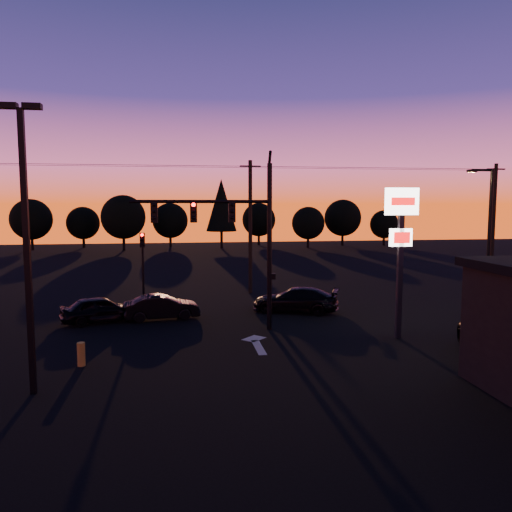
{
  "coord_description": "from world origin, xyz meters",
  "views": [
    {
      "loc": [
        -2.78,
        -19.45,
        6.09
      ],
      "look_at": [
        1.0,
        5.0,
        3.5
      ],
      "focal_mm": 35.0,
      "sensor_mm": 36.0,
      "label": 1
    }
  ],
  "objects": [
    {
      "name": "lane_arrow",
      "position": [
        0.5,
        1.67,
        0.01
      ],
      "size": [
        1.2,
        3.1,
        0.01
      ],
      "color": "beige",
      "rests_on": "ground"
    },
    {
      "name": "car_left",
      "position": [
        -6.84,
        6.77,
        0.68
      ],
      "size": [
        4.3,
        2.82,
        1.36
      ],
      "primitive_type": "imported",
      "rotation": [
        0.0,
        0.0,
        1.9
      ],
      "color": "black",
      "rests_on": "ground"
    },
    {
      "name": "secondary_signal",
      "position": [
        -5.0,
        11.49,
        2.86
      ],
      "size": [
        0.3,
        0.31,
        4.35
      ],
      "color": "black",
      "rests_on": "ground"
    },
    {
      "name": "streetlight",
      "position": [
        13.91,
        5.5,
        4.42
      ],
      "size": [
        1.55,
        0.35,
        8.0
      ],
      "color": "black",
      "rests_on": "ground"
    },
    {
      "name": "utility_pole_2",
      "position": [
        20.0,
        14.0,
        4.59
      ],
      "size": [
        1.4,
        0.26,
        9.0
      ],
      "color": "black",
      "rests_on": "ground"
    },
    {
      "name": "power_wires",
      "position": [
        2.0,
        14.0,
        8.57
      ],
      "size": [
        36.0,
        1.22,
        0.07
      ],
      "color": "black",
      "rests_on": "ground"
    },
    {
      "name": "tree_0",
      "position": [
        -22.0,
        50.0,
        4.06
      ],
      "size": [
        5.36,
        5.36,
        6.74
      ],
      "color": "black",
      "rests_on": "ground"
    },
    {
      "name": "tree_3",
      "position": [
        -4.0,
        52.0,
        3.75
      ],
      "size": [
        4.95,
        4.95,
        6.22
      ],
      "color": "black",
      "rests_on": "ground"
    },
    {
      "name": "bollard",
      "position": [
        -6.5,
        -0.36,
        0.45
      ],
      "size": [
        0.3,
        0.3,
        0.89
      ],
      "primitive_type": "cylinder",
      "color": "#B88425",
      "rests_on": "ground"
    },
    {
      "name": "car_mid",
      "position": [
        -3.75,
        6.97,
        0.65
      ],
      "size": [
        4.09,
        1.91,
        1.3
      ],
      "primitive_type": "imported",
      "rotation": [
        0.0,
        0.0,
        1.71
      ],
      "color": "black",
      "rests_on": "ground"
    },
    {
      "name": "car_right",
      "position": [
        3.67,
        7.66,
        0.7
      ],
      "size": [
        5.21,
        3.64,
        1.4
      ],
      "primitive_type": "imported",
      "rotation": [
        0.0,
        0.0,
        -1.96
      ],
      "color": "black",
      "rests_on": "ground"
    },
    {
      "name": "utility_pole_1",
      "position": [
        2.0,
        14.0,
        4.59
      ],
      "size": [
        1.4,
        0.26,
        9.0
      ],
      "color": "black",
      "rests_on": "ground"
    },
    {
      "name": "tree_7",
      "position": [
        21.0,
        51.0,
        4.06
      ],
      "size": [
        5.36,
        5.36,
        6.74
      ],
      "color": "black",
      "rests_on": "ground"
    },
    {
      "name": "tree_5",
      "position": [
        9.0,
        54.0,
        3.75
      ],
      "size": [
        4.95,
        4.95,
        6.22
      ],
      "color": "black",
      "rests_on": "ground"
    },
    {
      "name": "pylon_sign",
      "position": [
        7.0,
        1.5,
        4.91
      ],
      "size": [
        1.5,
        0.28,
        6.8
      ],
      "color": "black",
      "rests_on": "ground"
    },
    {
      "name": "suv_parked",
      "position": [
        9.88,
        -1.6,
        0.64
      ],
      "size": [
        3.2,
        5.0,
        1.28
      ],
      "primitive_type": "imported",
      "rotation": [
        0.0,
        0.0,
        -0.25
      ],
      "color": "black",
      "rests_on": "ground"
    },
    {
      "name": "tree_8",
      "position": [
        27.0,
        50.0,
        3.12
      ],
      "size": [
        4.12,
        4.12,
        5.19
      ],
      "color": "black",
      "rests_on": "ground"
    },
    {
      "name": "tree_4",
      "position": [
        3.0,
        49.0,
        5.93
      ],
      "size": [
        4.18,
        4.18,
        9.5
      ],
      "color": "black",
      "rests_on": "ground"
    },
    {
      "name": "tree_6",
      "position": [
        15.0,
        48.0,
        3.43
      ],
      "size": [
        4.54,
        4.54,
        5.71
      ],
      "color": "black",
      "rests_on": "ground"
    },
    {
      "name": "tree_1",
      "position": [
        -16.0,
        53.0,
        3.43
      ],
      "size": [
        4.54,
        4.54,
        5.71
      ],
      "color": "black",
      "rests_on": "ground"
    },
    {
      "name": "tree_2",
      "position": [
        -10.0,
        48.0,
        4.37
      ],
      "size": [
        5.77,
        5.78,
        7.26
      ],
      "color": "black",
      "rests_on": "ground"
    },
    {
      "name": "ground",
      "position": [
        0.0,
        0.0,
        0.0
      ],
      "size": [
        120.0,
        120.0,
        0.0
      ],
      "primitive_type": "plane",
      "color": "black",
      "rests_on": "ground"
    },
    {
      "name": "traffic_signal_mast",
      "position": [
        -0.1,
        3.99,
        4.94
      ],
      "size": [
        6.79,
        0.52,
        8.58
      ],
      "color": "black",
      "rests_on": "ground"
    },
    {
      "name": "parking_lot_light",
      "position": [
        -7.5,
        -3.0,
        5.27
      ],
      "size": [
        1.25,
        0.3,
        9.14
      ],
      "color": "black",
      "rests_on": "ground"
    }
  ]
}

